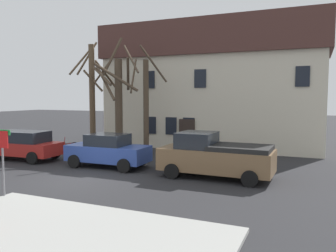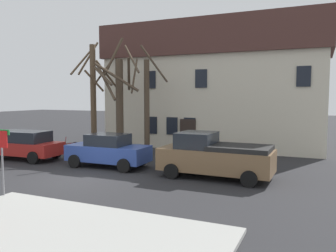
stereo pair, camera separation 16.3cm
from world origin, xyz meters
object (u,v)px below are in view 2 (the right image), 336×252
building_main (215,85)px  car_red_wagon (23,144)px  tree_bare_far (146,101)px  bicycle_leaning (69,147)px  street_sign_pole (2,150)px  tree_bare_near (94,92)px  tree_bare_mid (118,99)px  car_blue_sedan (108,150)px  pickup_truck_brown (215,156)px

building_main → car_red_wagon: (-8.44, -10.15, -3.62)m
tree_bare_far → bicycle_leaning: 5.86m
tree_bare_far → street_sign_pole: (-0.15, -10.74, -1.59)m
tree_bare_near → car_red_wagon: bearing=-107.0°
building_main → street_sign_pole: (-3.06, -16.13, -2.75)m
car_red_wagon → tree_bare_near: bearing=73.0°
tree_bare_far → street_sign_pole: tree_bare_far is taller
tree_bare_mid → bicycle_leaning: bearing=-158.7°
tree_bare_near → car_blue_sedan: tree_bare_near is taller
tree_bare_mid → car_blue_sedan: tree_bare_mid is taller
building_main → car_red_wagon: 13.69m
pickup_truck_brown → street_sign_pole: (-6.01, -6.10, 0.77)m
tree_bare_mid → bicycle_leaning: (-3.06, -1.19, -3.08)m
tree_bare_near → pickup_truck_brown: bearing=-25.5°
tree_bare_near → street_sign_pole: size_ratio=3.00×
building_main → street_sign_pole: 16.65m
bicycle_leaning → car_red_wagon: bearing=-105.0°
tree_bare_far → bicycle_leaning: tree_bare_far is taller
tree_bare_mid → street_sign_pole: tree_bare_mid is taller
pickup_truck_brown → street_sign_pole: 8.60m
pickup_truck_brown → bicycle_leaning: 10.98m
building_main → tree_bare_near: building_main is taller
car_red_wagon → tree_bare_far: bearing=40.7°
car_red_wagon → car_blue_sedan: size_ratio=1.11×
building_main → tree_bare_near: bearing=-142.7°
building_main → tree_bare_far: bearing=-118.4°
tree_bare_mid → pickup_truck_brown: (7.53, -4.04, -2.48)m
pickup_truck_brown → bicycle_leaning: pickup_truck_brown is taller
tree_bare_far → car_blue_sedan: (0.18, -4.56, -2.48)m
tree_bare_far → car_red_wagon: size_ratio=1.45×
building_main → bicycle_leaning: 11.27m
building_main → tree_bare_far: (-2.92, -5.40, -1.16)m
tree_bare_mid → pickup_truck_brown: 8.90m
tree_bare_mid → street_sign_pole: (1.53, -10.14, -1.70)m
tree_bare_mid → pickup_truck_brown: bearing=-28.2°
car_blue_sedan → bicycle_leaning: size_ratio=2.46×
tree_bare_far → tree_bare_near: bearing=178.8°
pickup_truck_brown → car_red_wagon: bearing=-179.4°
bicycle_leaning → car_blue_sedan: bearing=-29.5°
tree_bare_near → car_blue_sedan: size_ratio=1.74×
tree_bare_near → pickup_truck_brown: 11.36m
tree_bare_mid → pickup_truck_brown: tree_bare_mid is taller
tree_bare_near → bicycle_leaning: size_ratio=4.27×
building_main → car_blue_sedan: (-2.74, -9.96, -3.64)m
tree_bare_near → bicycle_leaning: 4.05m
car_red_wagon → pickup_truck_brown: 11.39m
tree_bare_mid → bicycle_leaning: 4.50m
car_red_wagon → bicycle_leaning: car_red_wagon is taller
tree_bare_far → pickup_truck_brown: size_ratio=1.37×
building_main → car_blue_sedan: bearing=-105.4°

